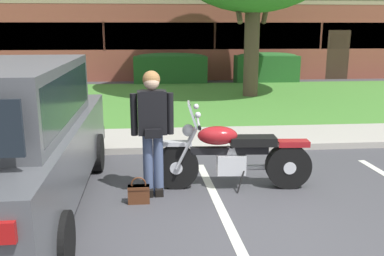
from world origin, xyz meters
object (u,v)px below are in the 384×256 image
Objects in this scene: motorcycle at (238,155)px; rider_person at (152,124)px; brick_building at (202,35)px; parked_suv_adjacent at (1,139)px; hedge_left at (170,68)px; hedge_center_left at (266,67)px; handbag at (139,193)px.

rider_person is at bearing -173.88° from motorcycle.
parked_suv_adjacent is at bearing -104.01° from brick_building.
hedge_center_left is at bearing -0.00° from hedge_left.
rider_person is 4.74× the size of handbag.
motorcycle is 1.32× the size of rider_person.
rider_person is at bearing -93.36° from hedge_left.
handbag is 17.78m from brick_building.
parked_suv_adjacent is at bearing -174.55° from handbag.
handbag is 0.07× the size of parked_suv_adjacent.
rider_person is at bearing 56.63° from handbag.
hedge_left and hedge_center_left have the same top height.
motorcycle is at bearing -106.55° from hedge_center_left.
hedge_center_left is at bearing 68.32° from rider_person.
motorcycle is 17.16m from brick_building.
hedge_left is (0.68, 11.58, -0.34)m from rider_person.
parked_suv_adjacent reaches higher than rider_person.
motorcycle is 6.23× the size of handbag.
hedge_left is at bearing 85.79° from handbag.
hedge_center_left is at bearing 68.00° from handbag.
motorcycle is at bearing 10.90° from parked_suv_adjacent.
motorcycle is at bearing -94.68° from brick_building.
parked_suv_adjacent is 1.68× the size of hedge_left.
hedge_left is at bearing 92.61° from motorcycle.
hedge_center_left is (4.60, 11.58, -0.34)m from rider_person.
hedge_left reaches higher than handbag.
handbag is (-1.40, -0.42, -0.34)m from motorcycle.
hedge_left is (2.48, 12.03, -0.30)m from parked_suv_adjacent.
hedge_left is (0.88, 11.87, 0.51)m from handbag.
handbag is at bearing -94.21° from hedge_left.
parked_suv_adjacent reaches higher than hedge_left.
brick_building reaches higher than rider_person.
rider_person is 17.40m from brick_building.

